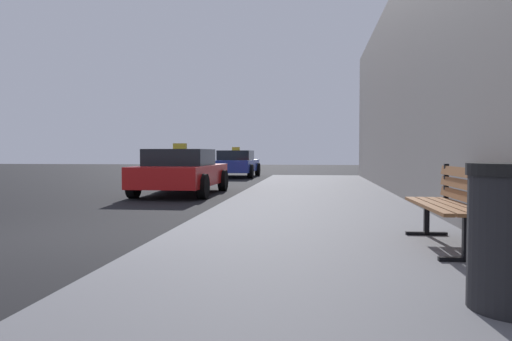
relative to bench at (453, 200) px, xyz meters
The scene contains 5 objects.
ground_plane 5.45m from the bench, behind, with size 80.00×80.00×0.00m, color black.
sidewalk 1.58m from the bench, 161.09° to the left, with size 4.00×32.00×0.15m, color slate.
bench is the anchor object (origin of this frame).
car_red 9.31m from the bench, 124.03° to the left, with size 2.05×4.17×1.43m.
car_blue 18.14m from the bench, 106.77° to the left, with size 1.93×4.20×1.43m.
Camera 1 is at (3.90, -5.93, 1.18)m, focal length 33.86 mm.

